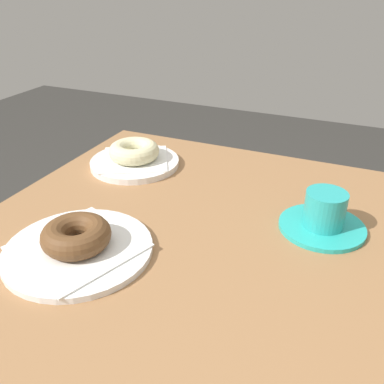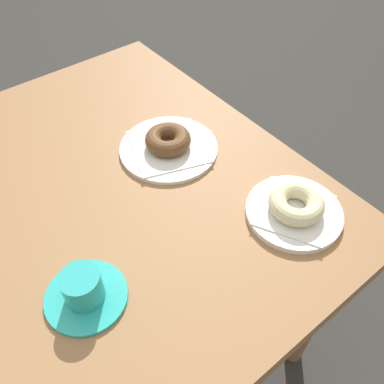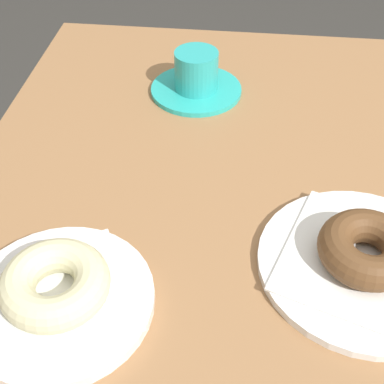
% 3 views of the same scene
% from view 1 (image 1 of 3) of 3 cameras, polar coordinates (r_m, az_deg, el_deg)
% --- Properties ---
extents(table, '(1.02, 0.81, 0.70)m').
position_cam_1_polar(table, '(0.69, -2.20, -16.89)').
color(table, '#936741').
rests_on(table, ground_plane).
extents(plate_sugar_ring, '(0.20, 0.20, 0.01)m').
position_cam_1_polar(plate_sugar_ring, '(0.97, -7.81, 3.99)').
color(plate_sugar_ring, white).
rests_on(plate_sugar_ring, table).
extents(napkin_sugar_ring, '(0.20, 0.20, 0.00)m').
position_cam_1_polar(napkin_sugar_ring, '(0.97, -7.85, 4.45)').
color(napkin_sugar_ring, white).
rests_on(napkin_sugar_ring, plate_sugar_ring).
extents(donut_sugar_ring, '(0.11, 0.11, 0.04)m').
position_cam_1_polar(donut_sugar_ring, '(0.96, -7.93, 5.56)').
color(donut_sugar_ring, beige).
rests_on(donut_sugar_ring, napkin_sugar_ring).
extents(plate_chocolate_ring, '(0.24, 0.24, 0.01)m').
position_cam_1_polar(plate_chocolate_ring, '(0.70, -15.24, -7.63)').
color(plate_chocolate_ring, white).
rests_on(plate_chocolate_ring, table).
extents(napkin_chocolate_ring, '(0.22, 0.22, 0.00)m').
position_cam_1_polar(napkin_chocolate_ring, '(0.70, -15.31, -7.18)').
color(napkin_chocolate_ring, white).
rests_on(napkin_chocolate_ring, plate_chocolate_ring).
extents(donut_chocolate_ring, '(0.11, 0.11, 0.04)m').
position_cam_1_polar(donut_chocolate_ring, '(0.68, -15.54, -5.73)').
color(donut_chocolate_ring, brown).
rests_on(donut_chocolate_ring, napkin_chocolate_ring).
extents(coffee_cup, '(0.15, 0.15, 0.07)m').
position_cam_1_polar(coffee_cup, '(0.76, 17.55, -3.02)').
color(coffee_cup, teal).
rests_on(coffee_cup, table).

